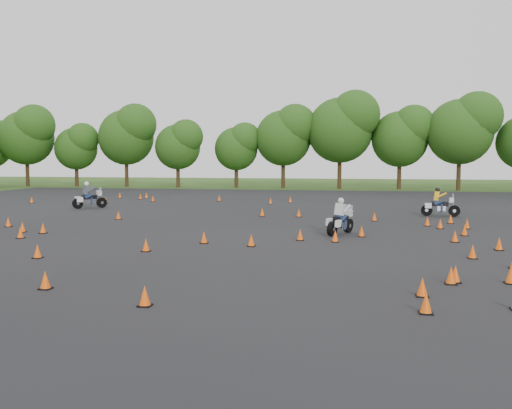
# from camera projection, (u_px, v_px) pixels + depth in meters

# --- Properties ---
(ground) EXTENTS (140.00, 140.00, 0.00)m
(ground) POSITION_uv_depth(u_px,v_px,m) (238.00, 243.00, 22.60)
(ground) COLOR #2D5119
(ground) RESTS_ON ground
(asphalt_pad) EXTENTS (62.00, 62.00, 0.00)m
(asphalt_pad) POSITION_uv_depth(u_px,v_px,m) (263.00, 225.00, 28.49)
(asphalt_pad) COLOR black
(asphalt_pad) RESTS_ON ground
(treeline) EXTENTS (86.60, 32.55, 10.98)m
(treeline) POSITION_uv_depth(u_px,v_px,m) (342.00, 144.00, 56.25)
(treeline) COLOR #264C15
(treeline) RESTS_ON ground
(traffic_cones) EXTENTS (36.30, 32.92, 0.45)m
(traffic_cones) POSITION_uv_depth(u_px,v_px,m) (262.00, 222.00, 27.80)
(traffic_cones) COLOR #FF590A
(traffic_cones) RESTS_ON asphalt_pad
(rider_grey) EXTENTS (2.16, 2.10, 1.78)m
(rider_grey) POSITION_uv_depth(u_px,v_px,m) (90.00, 195.00, 37.90)
(rider_grey) COLOR #46484F
(rider_grey) RESTS_ON ground
(rider_yellow) EXTENTS (2.20, 0.83, 1.67)m
(rider_yellow) POSITION_uv_depth(u_px,v_px,m) (441.00, 202.00, 32.59)
(rider_yellow) COLOR yellow
(rider_yellow) RESTS_ON ground
(rider_white) EXTENTS (1.52, 2.17, 1.63)m
(rider_white) POSITION_uv_depth(u_px,v_px,m) (340.00, 216.00, 24.99)
(rider_white) COLOR beige
(rider_white) RESTS_ON ground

